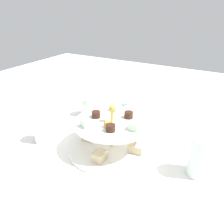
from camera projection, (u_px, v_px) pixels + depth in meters
name	position (u px, v px, depth m)	size (l,w,h in m)	color
ground_plane	(112.00, 148.00, 0.83)	(2.40, 2.40, 0.00)	white
tiered_serving_stand	(112.00, 137.00, 0.81)	(0.31, 0.31, 0.16)	white
water_glass_tall_right	(200.00, 156.00, 0.68)	(0.07, 0.07, 0.12)	silver
water_glass_short_left	(88.00, 107.00, 1.05)	(0.06, 0.06, 0.08)	silver
teacup_with_saucer	(122.00, 107.00, 1.09)	(0.09, 0.09, 0.05)	white
butter_knife_right	(177.00, 122.00, 1.00)	(0.17, 0.01, 0.00)	silver
water_glass_mid_back	(42.00, 130.00, 0.86)	(0.06, 0.06, 0.09)	silver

